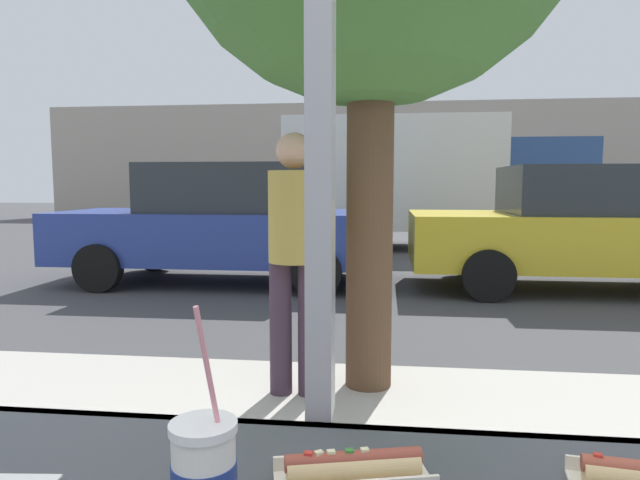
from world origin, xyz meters
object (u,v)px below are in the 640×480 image
(soda_cup_left, at_px, (204,474))
(parked_car_blue, at_px, (228,223))
(box_truck, at_px, (426,178))
(pedestrian, at_px, (295,247))
(hotdog_tray_near, at_px, (353,469))
(parked_car_yellow, at_px, (592,227))

(soda_cup_left, bearing_deg, parked_car_blue, 105.87)
(box_truck, distance_m, pedestrian, 9.27)
(hotdog_tray_near, bearing_deg, parked_car_blue, 107.55)
(box_truck, bearing_deg, parked_car_blue, -123.57)
(parked_car_blue, height_order, pedestrian, pedestrian)
(box_truck, bearing_deg, pedestrian, -99.06)
(parked_car_yellow, distance_m, box_truck, 5.14)
(parked_car_blue, relative_size, box_truck, 0.74)
(soda_cup_left, height_order, hotdog_tray_near, soda_cup_left)
(parked_car_blue, bearing_deg, hotdog_tray_near, -72.45)
(parked_car_blue, relative_size, parked_car_yellow, 1.00)
(hotdog_tray_near, distance_m, parked_car_blue, 7.29)
(soda_cup_left, relative_size, parked_car_yellow, 0.06)
(pedestrian, bearing_deg, parked_car_yellow, 53.07)
(soda_cup_left, distance_m, pedestrian, 2.71)
(hotdog_tray_near, bearing_deg, box_truck, 85.36)
(hotdog_tray_near, relative_size, box_truck, 0.04)
(parked_car_blue, relative_size, pedestrian, 2.88)
(box_truck, bearing_deg, hotdog_tray_near, -94.64)
(hotdog_tray_near, height_order, box_truck, box_truck)
(soda_cup_left, xyz_separation_m, parked_car_blue, (-2.01, 7.08, -0.19))
(hotdog_tray_near, xyz_separation_m, box_truck, (0.95, 11.69, 0.55))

